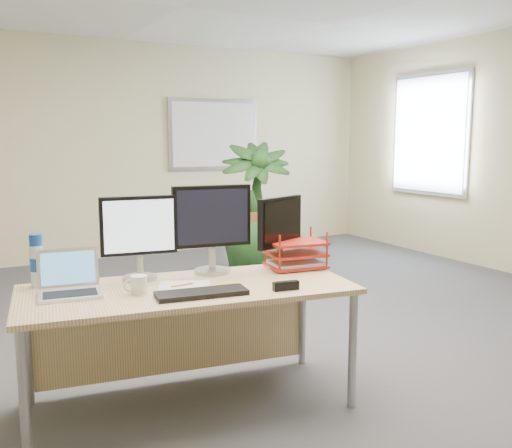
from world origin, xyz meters
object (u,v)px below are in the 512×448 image
monitor_left (139,232)px  monitor_right (212,223)px  laptop (69,283)px  floor_plant (254,211)px  desk (185,307)px

monitor_left → monitor_right: size_ratio=0.91×
monitor_left → laptop: size_ratio=1.38×
monitor_left → laptop: monitor_left is taller
floor_plant → monitor_left: 2.75m
monitor_left → desk: bearing=-44.2°
desk → monitor_left: monitor_left is taller
desk → monitor_right: (0.24, 0.14, 0.45)m
desk → monitor_left: 0.51m
desk → monitor_right: 0.53m
monitor_left → laptop: 0.49m
floor_plant → monitor_left: floor_plant is taller
desk → laptop: 0.65m
desk → monitor_left: bearing=135.8°
desk → monitor_right: size_ratio=3.56×
desk → monitor_left: size_ratio=3.91×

